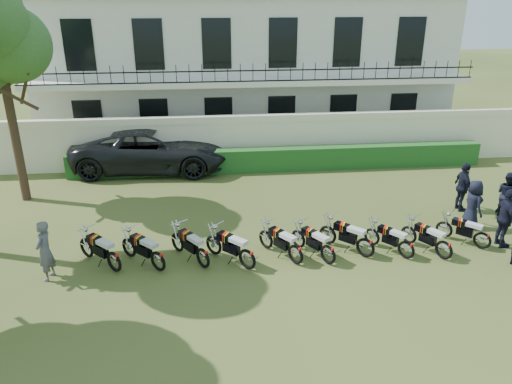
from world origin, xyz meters
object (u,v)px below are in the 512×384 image
at_px(motorcycle_7, 407,246).
at_px(officer_3, 473,204).
at_px(motorcycle_8, 445,246).
at_px(officer_4, 507,195).
at_px(motorcycle_5, 328,250).
at_px(officer_2, 506,218).
at_px(motorcycle_3, 247,254).
at_px(motorcycle_2, 203,253).
at_px(motorcycle_6, 366,243).
at_px(officer_5, 463,187).
at_px(inspector, 45,251).
at_px(motorcycle_4, 296,250).
at_px(motorcycle_9, 483,236).
at_px(suv, 151,149).
at_px(motorcycle_1, 158,257).
at_px(motorcycle_0, 114,257).

bearing_deg(motorcycle_7, officer_3, -7.47).
height_order(motorcycle_8, officer_4, officer_4).
bearing_deg(motorcycle_8, motorcycle_5, 146.40).
distance_m(motorcycle_5, officer_2, 5.65).
bearing_deg(motorcycle_5, motorcycle_3, 148.15).
bearing_deg(motorcycle_7, officer_4, -9.97).
bearing_deg(motorcycle_8, officer_3, 14.42).
distance_m(motorcycle_2, motorcycle_6, 4.78).
height_order(motorcycle_2, motorcycle_8, motorcycle_2).
xyz_separation_m(motorcycle_2, officer_5, (9.22, 3.06, 0.42)).
height_order(motorcycle_7, officer_2, officer_2).
bearing_deg(inspector, officer_4, 112.24).
xyz_separation_m(motorcycle_4, officer_3, (6.23, 1.77, 0.37)).
height_order(motorcycle_3, motorcycle_9, motorcycle_3).
xyz_separation_m(motorcycle_5, motorcycle_6, (1.19, 0.27, 0.02)).
bearing_deg(officer_3, motorcycle_9, 161.59).
relative_size(suv, officer_5, 3.76).
relative_size(inspector, officer_5, 0.97).
distance_m(motorcycle_6, inspector, 9.03).
xyz_separation_m(motorcycle_1, inspector, (-2.98, -0.07, 0.39)).
bearing_deg(motorcycle_5, suv, 90.11).
relative_size(motorcycle_5, officer_2, 0.84).
xyz_separation_m(motorcycle_9, officer_4, (2.03, 2.21, 0.38)).
xyz_separation_m(motorcycle_7, officer_3, (2.93, 1.80, 0.40)).
height_order(motorcycle_3, officer_3, officer_3).
bearing_deg(inspector, officer_3, 110.32).
bearing_deg(officer_2, inspector, 94.89).
relative_size(motorcycle_8, motorcycle_9, 1.23).
xyz_separation_m(officer_3, officer_4, (1.63, 0.73, -0.02)).
height_order(motorcycle_4, motorcycle_5, motorcycle_4).
bearing_deg(officer_5, officer_4, -115.13).
bearing_deg(suv, motorcycle_5, -143.63).
distance_m(motorcycle_0, suv, 8.61).
xyz_separation_m(motorcycle_3, suv, (-3.40, 8.84, 0.44)).
distance_m(motorcycle_5, motorcycle_9, 4.91).
height_order(motorcycle_6, officer_3, officer_3).
relative_size(motorcycle_2, inspector, 0.91).
distance_m(motorcycle_3, inspector, 5.49).
xyz_separation_m(motorcycle_4, officer_2, (6.54, 0.43, 0.48)).
xyz_separation_m(motorcycle_4, motorcycle_5, (0.93, -0.09, -0.00)).
height_order(motorcycle_7, officer_4, officer_4).
bearing_deg(motorcycle_7, officer_2, -30.91).
xyz_separation_m(motorcycle_1, motorcycle_9, (9.75, 0.28, -0.04)).
relative_size(motorcycle_2, motorcycle_6, 1.11).
bearing_deg(officer_3, motorcycle_4, 102.48).
xyz_separation_m(motorcycle_0, inspector, (-1.76, -0.16, 0.38)).
bearing_deg(motorcycle_8, motorcycle_0, 146.13).
bearing_deg(motorcycle_7, motorcycle_8, -46.96).
bearing_deg(officer_3, motorcycle_2, 97.49).
xyz_separation_m(motorcycle_1, officer_2, (10.45, 0.41, 0.47)).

